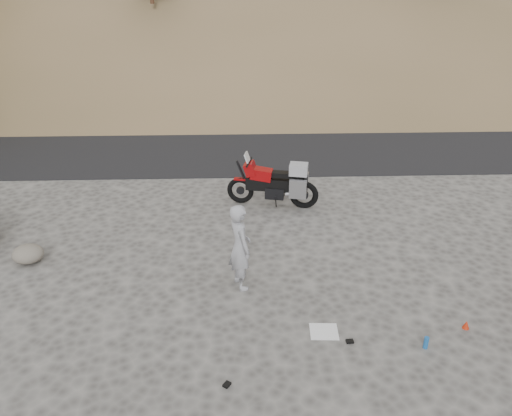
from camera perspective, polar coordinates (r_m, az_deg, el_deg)
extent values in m
plane|color=#474541|center=(9.83, 1.47, -8.94)|extent=(140.00, 140.00, 0.00)
cube|color=black|center=(17.95, -0.19, 7.78)|extent=(120.00, 7.00, 0.05)
torus|color=black|center=(12.98, -1.79, 2.02)|extent=(0.72, 0.27, 0.70)
cylinder|color=black|center=(12.98, -1.79, 2.02)|extent=(0.22, 0.11, 0.21)
torus|color=black|center=(12.77, 5.49, 1.50)|extent=(0.76, 0.30, 0.75)
cylinder|color=black|center=(12.77, 5.49, 1.50)|extent=(0.25, 0.13, 0.23)
cylinder|color=black|center=(12.81, -1.44, 3.61)|extent=(0.40, 0.14, 0.86)
cylinder|color=black|center=(12.63, -0.80, 5.27)|extent=(0.18, 0.66, 0.05)
cube|color=black|center=(12.76, 1.72, 2.74)|extent=(1.30, 0.51, 0.32)
cube|color=black|center=(12.83, 2.18, 1.83)|extent=(0.54, 0.41, 0.30)
cube|color=maroon|center=(12.69, 0.63, 3.92)|extent=(0.61, 0.43, 0.33)
cube|color=maroon|center=(12.69, -0.65, 4.54)|extent=(0.39, 0.42, 0.38)
cube|color=silver|center=(12.60, -0.99, 5.73)|extent=(0.19, 0.34, 0.27)
cube|color=black|center=(12.61, 2.93, 3.85)|extent=(0.62, 0.35, 0.13)
cube|color=black|center=(12.59, 4.76, 3.55)|extent=(0.40, 0.26, 0.11)
cube|color=#ADADB2|center=(12.42, 4.80, 2.14)|extent=(0.44, 0.21, 0.48)
cube|color=#ADADB2|center=(12.93, 5.04, 3.12)|extent=(0.44, 0.21, 0.48)
cube|color=#95959A|center=(12.51, 4.90, 4.44)|extent=(0.51, 0.45, 0.28)
cube|color=maroon|center=(12.85, -1.81, 3.33)|extent=(0.34, 0.19, 0.04)
cylinder|color=black|center=(12.73, 2.28, 0.72)|extent=(0.07, 0.22, 0.39)
cylinder|color=#ADADB2|center=(12.62, 4.49, 1.60)|extent=(0.50, 0.19, 0.14)
imported|color=#95959A|center=(9.87, -1.78, -8.79)|extent=(0.62, 0.74, 1.74)
ellipsoid|color=#534E47|center=(11.51, -24.61, -4.79)|extent=(0.79, 0.74, 0.38)
cube|color=white|center=(8.84, 7.77, -13.81)|extent=(0.50, 0.45, 0.02)
cylinder|color=#1A579E|center=(8.84, 18.86, -14.36)|extent=(0.10, 0.10, 0.22)
cone|color=red|center=(9.50, 22.89, -12.17)|extent=(0.15, 0.15, 0.15)
cube|color=black|center=(8.70, 10.67, -14.75)|extent=(0.13, 0.10, 0.04)
cube|color=black|center=(7.88, -3.35, -19.50)|extent=(0.14, 0.15, 0.04)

